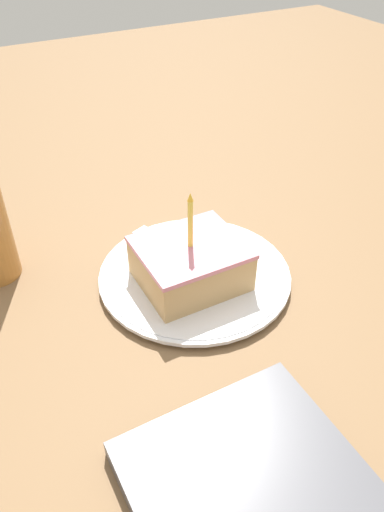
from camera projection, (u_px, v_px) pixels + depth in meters
The scene contains 4 objects.
ground_plane at pixel (192, 287), 0.67m from camera, with size 2.40×2.40×0.04m.
plate at pixel (192, 276), 0.65m from camera, with size 0.25×0.25×0.01m.
cake_slice at pixel (190, 263), 0.62m from camera, with size 0.11×0.13×0.13m.
fork at pixel (174, 250), 0.68m from camera, with size 0.16×0.07×0.00m.
Camera 1 is at (-0.44, 0.24, 0.43)m, focal length 35.00 mm.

